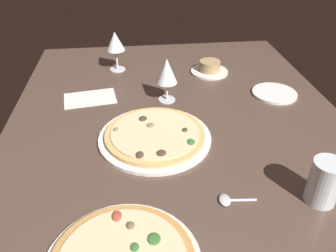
# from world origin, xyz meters

# --- Properties ---
(dining_table) EXTENTS (1.50, 1.10, 0.04)m
(dining_table) POSITION_xyz_m (0.00, 0.00, 0.02)
(dining_table) COLOR brown
(dining_table) RESTS_ON ground
(pizza_main) EXTENTS (0.34, 0.34, 0.03)m
(pizza_main) POSITION_xyz_m (0.04, -0.08, 0.05)
(pizza_main) COLOR white
(pizza_main) RESTS_ON dining_table
(ramekin_on_saucer) EXTENTS (0.15, 0.15, 0.05)m
(ramekin_on_saucer) POSITION_xyz_m (-0.40, 0.18, 0.06)
(ramekin_on_saucer) COLOR silver
(ramekin_on_saucer) RESTS_ON dining_table
(wine_glass_far) EXTENTS (0.08, 0.08, 0.16)m
(wine_glass_far) POSITION_xyz_m (-0.47, -0.20, 0.16)
(wine_glass_far) COLOR silver
(wine_glass_far) RESTS_ON dining_table
(wine_glass_near) EXTENTS (0.07, 0.07, 0.16)m
(wine_glass_near) POSITION_xyz_m (-0.19, -0.02, 0.15)
(wine_glass_near) COLOR silver
(wine_glass_near) RESTS_ON dining_table
(water_glass) EXTENTS (0.07, 0.07, 0.11)m
(water_glass) POSITION_xyz_m (0.33, 0.29, 0.09)
(water_glass) COLOR silver
(water_glass) RESTS_ON dining_table
(side_plate) EXTENTS (0.16, 0.16, 0.01)m
(side_plate) POSITION_xyz_m (-0.19, 0.38, 0.04)
(side_plate) COLOR white
(side_plate) RESTS_ON dining_table
(paper_menu) EXTENTS (0.14, 0.20, 0.00)m
(paper_menu) POSITION_xyz_m (-0.23, -0.30, 0.04)
(paper_menu) COLOR white
(paper_menu) RESTS_ON dining_table
(spoon) EXTENTS (0.04, 0.09, 0.01)m
(spoon) POSITION_xyz_m (0.31, 0.07, 0.04)
(spoon) COLOR silver
(spoon) RESTS_ON dining_table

